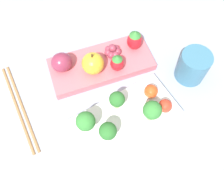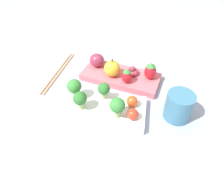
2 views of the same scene
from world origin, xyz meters
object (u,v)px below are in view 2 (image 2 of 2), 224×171
bento_box_savoury (102,109)px  cherry_tomato_1 (133,114)px  grape_cluster (132,72)px  drinking_cup (179,106)px  strawberry_1 (150,71)px  broccoli_floret_3 (74,87)px  chopsticks_pair (59,71)px  cherry_tomato_0 (132,101)px  strawberry_0 (127,76)px  broccoli_floret_0 (117,106)px  broccoli_floret_1 (104,89)px  apple (112,69)px  broccoli_floret_2 (80,99)px  bento_box_fruit (120,77)px  plum (97,60)px

bento_box_savoury → cherry_tomato_1: bearing=172.2°
grape_cluster → drinking_cup: 0.17m
strawberry_1 → broccoli_floret_3: bearing=42.2°
broccoli_floret_3 → chopsticks_pair: bearing=-41.0°
broccoli_floret_3 → cherry_tomato_0: size_ratio=1.95×
strawberry_1 → strawberry_0: bearing=34.9°
strawberry_0 → drinking_cup: drinking_cup is taller
strawberry_0 → grape_cluster: (-0.01, -0.04, -0.01)m
grape_cluster → strawberry_0: bearing=82.3°
broccoli_floret_3 → chopsticks_pair: (0.11, -0.10, -0.05)m
broccoli_floret_0 → drinking_cup: bearing=-152.9°
broccoli_floret_1 → chopsticks_pair: bearing=-23.0°
broccoli_floret_3 → chopsticks_pair: size_ratio=0.25×
strawberry_0 → grape_cluster: bearing=-97.7°
strawberry_1 → drinking_cup: size_ratio=0.74×
bento_box_savoury → apple: size_ratio=4.11×
bento_box_savoury → cherry_tomato_1: cherry_tomato_1 is taller
drinking_cup → broccoli_floret_1: bearing=6.6°
grape_cluster → broccoli_floret_0: bearing=93.8°
bento_box_savoury → strawberry_1: size_ratio=4.40×
bento_box_savoury → broccoli_floret_2: 0.06m
broccoli_floret_3 → grape_cluster: 0.18m
broccoli_floret_2 → drinking_cup: bearing=-161.6°
broccoli_floret_2 → cherry_tomato_1: (-0.12, -0.01, -0.02)m
drinking_cup → broccoli_floret_0: bearing=27.1°
chopsticks_pair → strawberry_1: bearing=-170.9°
chopsticks_pair → broccoli_floret_0: bearing=152.2°
broccoli_floret_0 → strawberry_0: size_ratio=1.22×
cherry_tomato_1 → grape_cluster: cherry_tomato_1 is taller
cherry_tomato_0 → strawberry_1: bearing=-98.1°
drinking_cup → chopsticks_pair: (0.36, -0.06, -0.03)m
bento_box_savoury → grape_cluster: (-0.03, -0.15, 0.02)m
broccoli_floret_3 → strawberry_1: (-0.16, -0.14, -0.01)m
apple → broccoli_floret_0: bearing=114.3°
bento_box_fruit → broccoli_floret_3: 0.16m
broccoli_floret_0 → cherry_tomato_1: broccoli_floret_0 is taller
plum → grape_cluster: 0.11m
broccoli_floret_2 → strawberry_1: size_ratio=0.96×
bento_box_fruit → chopsticks_pair: bearing=9.6°
bento_box_savoury → grape_cluster: 0.15m
cherry_tomato_1 → drinking_cup: bearing=-147.9°
broccoli_floret_2 → cherry_tomato_1: size_ratio=1.84×
broccoli_floret_3 → apple: (-0.05, -0.12, -0.01)m
plum → grape_cluster: (-0.11, 0.00, -0.01)m
bento_box_savoury → broccoli_floret_0: bearing=159.0°
bento_box_savoury → broccoli_floret_0: broccoli_floret_0 is taller
broccoli_floret_0 → cherry_tomato_1: size_ratio=2.00×
strawberry_1 → broccoli_floret_1: bearing=53.5°
broccoli_floret_1 → bento_box_savoury: bearing=99.6°
broccoli_floret_0 → broccoli_floret_1: bearing=-42.0°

